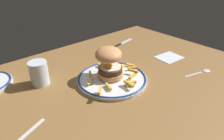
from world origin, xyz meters
TOP-DOWN VIEW (x-y plane):
  - ground_plane at (0.00, 0.00)cm, footprint 112.39×85.39cm
  - dinner_plate at (-3.72, 0.71)cm, footprint 26.33×26.33cm
  - burger at (-3.49, 2.50)cm, footprint 14.36×14.35cm
  - fries_pile at (-2.69, -1.46)cm, footprint 24.68×22.16cm
  - water_glass at (-24.89, 16.68)cm, footprint 6.65×6.65cm
  - fork at (-39.67, -4.87)cm, footprint 13.86×6.69cm
  - knife at (24.40, 25.52)cm, footprint 17.97×4.78cm
  - spoon at (29.02, -19.14)cm, footprint 13.25×5.30cm
  - napkin at (29.90, -1.87)cm, footprint 12.04×10.29cm

SIDE VIEW (x-z plane):
  - ground_plane at x=0.00cm, z-range -4.00..0.00cm
  - fork at x=-39.67cm, z-range 0.00..0.36cm
  - napkin at x=29.90cm, z-range 0.00..0.40cm
  - knife at x=24.40cm, z-range -0.09..0.61cm
  - spoon at x=29.02cm, z-range -0.09..0.81cm
  - dinner_plate at x=-3.72cm, z-range 0.04..1.64cm
  - fries_pile at x=-2.69cm, z-range 1.27..3.20cm
  - water_glass at x=-24.89cm, z-range -0.64..8.29cm
  - burger at x=-3.49cm, z-range 1.49..12.95cm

